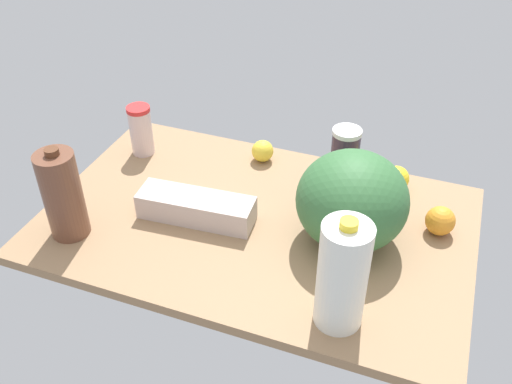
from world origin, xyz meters
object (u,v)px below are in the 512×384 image
Objects in this scene: chocolate_milk_jug at (63,195)px; egg_carton at (196,208)px; lemon_near_front at (396,179)px; orange_loose at (440,221)px; tumbler_cup at (141,130)px; watermelon at (352,201)px; milk_jug at (342,276)px; shaker_bottle at (345,156)px; lemon_beside_bowl at (263,151)px.

chocolate_milk_jug reaches higher than egg_carton.
orange_loose is at bearing 132.39° from lemon_near_front.
watermelon is at bearing 165.70° from tumbler_cup.
lemon_near_front is (-4.07, -55.64, -10.15)cm from milk_jug.
lemon_near_front is (-15.97, -1.65, -5.36)cm from shaker_bottle.
milk_jug is 4.19× the size of lemon_beside_bowl.
watermelon reaches higher than shaker_bottle.
tumbler_cup is (1.37, -42.64, -4.28)cm from chocolate_milk_jug.
milk_jug is 3.65× the size of orange_loose.
orange_loose is (-95.01, -35.23, -8.72)cm from chocolate_milk_jug.
milk_jug is at bearing 64.88° from orange_loose.
tumbler_cup is 0.92× the size of shaker_bottle.
shaker_bottle is at bearing 5.92° from lemon_near_front.
watermelon is 29.93cm from lemon_near_front.
chocolate_milk_jug is 1.60× the size of tumbler_cup.
egg_carton is (-31.34, 25.12, -4.73)cm from tumbler_cup.
chocolate_milk_jug reaches higher than watermelon.
egg_carton is 4.66× the size of lemon_beside_bowl.
tumbler_cup is 2.08× the size of orange_loose.
tumbler_cup is (77.76, -47.13, -5.54)cm from milk_jug.
watermelon is 1.59× the size of shaker_bottle.
orange_loose is 1.04× the size of lemon_near_front.
egg_carton is 60.67cm from lemon_near_front.
shaker_bottle is at bearing 174.85° from lemon_beside_bowl.
tumbler_cup is at bearing -88.16° from chocolate_milk_jug.
watermelon is 43.70cm from egg_carton.
shaker_bottle is (-65.87, -6.86, 0.75)cm from tumbler_cup.
chocolate_milk_jug is 35.87cm from egg_carton.
lemon_near_front is at bearing -147.56° from chocolate_milk_jug.
shaker_bottle is 2.27× the size of orange_loose.
watermelon is at bearing -175.55° from egg_carton.
watermelon is 45.72cm from lemon_beside_bowl.
milk_jug reaches higher than watermelon.
shaker_bottle is (-64.50, -49.50, -3.53)cm from chocolate_milk_jug.
egg_carton is 47.38cm from shaker_bottle.
watermelon is at bearing 141.14° from lemon_beside_bowl.
lemon_near_front is at bearing 178.95° from lemon_beside_bowl.
milk_jug is 0.90× the size of egg_carton.
egg_carton is at bearing 77.86° from lemon_beside_bowl.
orange_loose reaches higher than lemon_near_front.
chocolate_milk_jug is at bearing 18.31° from watermelon.
egg_carton is at bearing 15.23° from orange_loose.
watermelon is 0.89× the size of egg_carton.
milk_jug is at bearing 102.42° from shaker_bottle.
milk_jug reaches higher than orange_loose.
milk_jug reaches higher than lemon_near_front.
chocolate_milk_jug is 95.77cm from lemon_near_front.
orange_loose is at bearing -153.59° from watermelon.
egg_carton is 1.79× the size of shaker_bottle.
orange_loose is (-96.38, 7.41, -4.44)cm from tumbler_cup.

